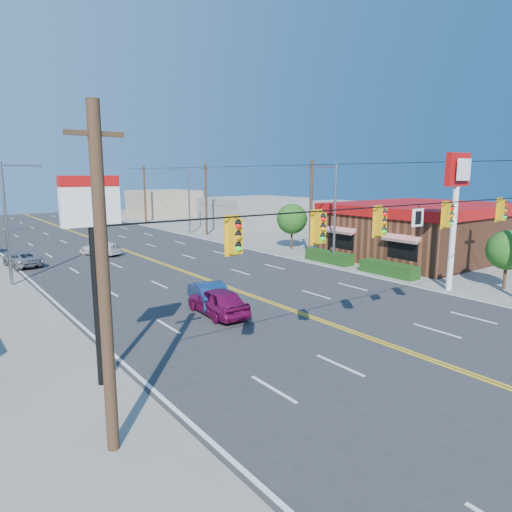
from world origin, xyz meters
TOP-DOWN VIEW (x-y plane):
  - ground at (0.00, 0.00)m, footprint 160.00×160.00m
  - road at (0.00, 20.00)m, footprint 20.00×120.00m
  - signal_span at (-0.12, 0.00)m, footprint 24.32×0.34m
  - kfc at (19.90, 12.00)m, footprint 16.30×12.40m
  - kfc_pylon at (11.00, 4.00)m, footprint 2.20×0.36m
  - pizza_hut_sign at (-11.00, 4.00)m, footprint 1.90×0.30m
  - streetlight_se at (10.79, 14.00)m, footprint 2.55×0.25m
  - streetlight_ne at (10.79, 38.00)m, footprint 2.55×0.25m
  - streetlight_sw at (-10.79, 22.00)m, footprint 2.55×0.25m
  - utility_pole_near at (12.20, 18.00)m, footprint 0.28×0.28m
  - utility_pole_mid at (12.20, 36.00)m, footprint 0.28×0.28m
  - utility_pole_far at (12.20, 54.00)m, footprint 0.28×0.28m
  - tree_kfc_rear at (13.50, 22.00)m, footprint 2.94×2.94m
  - tree_kfc_front at (14.00, 2.00)m, footprint 2.52×2.52m
  - bld_east_mid at (22.00, 40.00)m, footprint 12.00×10.00m
  - bld_east_far at (19.00, 62.00)m, footprint 10.00×10.00m
  - car_magenta at (-3.61, 8.15)m, footprint 1.99×4.40m
  - car_blue at (-3.14, 9.90)m, footprint 2.64×4.53m
  - car_white at (-2.72, 29.43)m, footprint 3.29×4.61m
  - car_silver at (-9.30, 28.04)m, footprint 2.46×4.53m

SIDE VIEW (x-z plane):
  - ground at x=0.00m, z-range 0.00..0.00m
  - road at x=0.00m, z-range 0.00..0.06m
  - car_silver at x=-9.30m, z-range 0.00..1.21m
  - car_white at x=-2.72m, z-range 0.00..1.24m
  - car_blue at x=-3.14m, z-range 0.00..1.41m
  - car_magenta at x=-3.61m, z-range 0.00..1.47m
  - bld_east_mid at x=22.00m, z-range 0.00..4.00m
  - bld_east_far at x=19.00m, z-range 0.00..4.40m
  - kfc at x=19.90m, z-range 0.03..4.73m
  - tree_kfc_front at x=14.00m, z-range 0.62..4.40m
  - tree_kfc_rear at x=13.50m, z-range 0.73..5.14m
  - utility_pole_near at x=12.20m, z-range 0.00..8.40m
  - utility_pole_mid at x=12.20m, z-range 0.00..8.40m
  - utility_pole_far at x=12.20m, z-range 0.00..8.40m
  - streetlight_se at x=10.79m, z-range 0.51..8.51m
  - streetlight_ne at x=10.79m, z-range 0.51..8.51m
  - streetlight_sw at x=-10.79m, z-range 0.51..8.51m
  - signal_span at x=-0.12m, z-range 0.39..9.39m
  - pizza_hut_sign at x=-11.00m, z-range 1.76..8.61m
  - kfc_pylon at x=11.00m, z-range 1.79..10.29m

